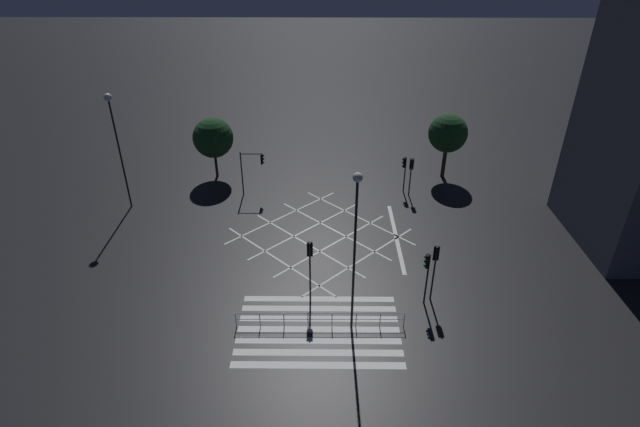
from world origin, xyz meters
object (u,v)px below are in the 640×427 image
traffic_light_ne_main (404,167)px  street_tree_near (448,133)px  street_lamp_west (114,125)px  traffic_light_median_south (310,259)px  traffic_light_se_main (427,269)px  traffic_light_nw_main (253,164)px  traffic_light_se_cross (435,262)px  street_lamp_east (355,228)px  street_tree_far (213,138)px  traffic_light_ne_cross (411,169)px

traffic_light_ne_main → street_tree_near: (4.13, 3.07, 1.88)m
street_lamp_west → street_tree_near: size_ratio=1.60×
traffic_light_median_south → traffic_light_se_main: 6.96m
traffic_light_nw_main → street_lamp_west: size_ratio=0.41×
traffic_light_se_main → traffic_light_se_cross: traffic_light_se_cross is taller
traffic_light_nw_main → street_lamp_east: size_ratio=0.39×
traffic_light_median_south → traffic_light_se_cross: size_ratio=1.08×
street_tree_near → street_tree_far: street_tree_near is taller
traffic_light_nw_main → traffic_light_ne_main: bearing=2.7°
traffic_light_ne_main → street_tree_far: (-16.74, 2.90, 1.46)m
street_lamp_east → traffic_light_median_south: bearing=133.8°
traffic_light_median_south → street_lamp_east: bearing=-136.2°
traffic_light_ne_main → traffic_light_se_cross: bearing=89.3°
traffic_light_ne_main → traffic_light_ne_cross: traffic_light_ne_cross is taller
traffic_light_ne_main → traffic_light_se_cross: 14.36m
traffic_light_ne_main → traffic_light_ne_cross: size_ratio=0.95×
traffic_light_nw_main → traffic_light_se_main: size_ratio=1.07×
traffic_light_se_main → street_lamp_east: (-4.49, -2.18, 4.15)m
traffic_light_ne_cross → traffic_light_se_cross: 13.65m
traffic_light_ne_main → traffic_light_se_main: size_ratio=0.89×
street_lamp_west → traffic_light_ne_main: bearing=7.2°
traffic_light_se_main → street_tree_far: bearing=-47.9°
traffic_light_se_cross → street_tree_near: bearing=-13.9°
traffic_light_se_main → street_lamp_west: 25.49m
street_tree_far → street_lamp_east: bearing=-59.9°
traffic_light_nw_main → street_lamp_east: street_lamp_east is taller
traffic_light_median_south → traffic_light_ne_cross: traffic_light_median_south is taller
traffic_light_median_south → traffic_light_nw_main: bearing=20.3°
traffic_light_median_south → street_lamp_east: (2.45, -2.55, 3.76)m
traffic_light_se_cross → street_lamp_west: 25.73m
traffic_light_se_main → street_lamp_west: size_ratio=0.38×
street_lamp_east → traffic_light_nw_main: bearing=114.8°
traffic_light_median_south → traffic_light_nw_main: 14.75m
traffic_light_ne_main → street_lamp_west: bearing=7.2°
traffic_light_median_south → traffic_light_nw_main: traffic_light_median_south is taller
traffic_light_ne_cross → street_tree_near: bearing=136.1°
traffic_light_ne_main → street_lamp_west: 23.46m
traffic_light_ne_cross → street_lamp_east: 17.77m
traffic_light_se_cross → street_lamp_east: 6.94m
traffic_light_ne_main → street_lamp_east: size_ratio=0.33×
traffic_light_nw_main → traffic_light_se_main: 18.63m
traffic_light_se_main → street_tree_far: street_tree_far is taller
traffic_light_ne_cross → traffic_light_se_main: (-1.21, -14.09, 0.15)m
traffic_light_se_main → street_tree_near: (4.86, 17.89, 1.60)m
traffic_light_ne_main → street_lamp_east: bearing=72.9°
street_tree_far → street_tree_near: bearing=0.5°
traffic_light_ne_main → street_lamp_west: street_lamp_west is taller
traffic_light_se_main → street_lamp_east: 6.49m
traffic_light_ne_main → traffic_light_ne_cross: 0.88m
traffic_light_se_cross → street_tree_near: street_tree_near is taller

